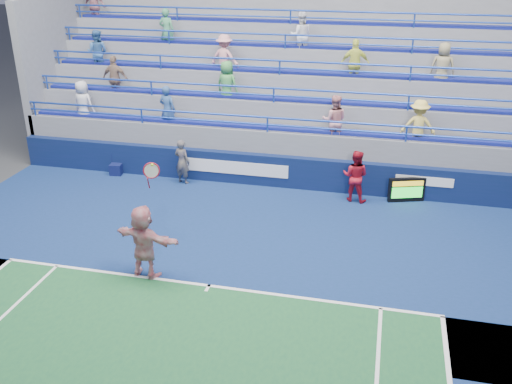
% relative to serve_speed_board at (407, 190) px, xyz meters
% --- Properties ---
extents(ground, '(120.00, 120.00, 0.00)m').
position_rel_serve_speed_board_xyz_m(ground, '(-4.68, -6.18, -0.41)').
color(ground, '#333538').
extents(sponsor_wall, '(18.00, 0.32, 1.10)m').
position_rel_serve_speed_board_xyz_m(sponsor_wall, '(-4.67, 0.31, 0.14)').
color(sponsor_wall, '#0B1A3D').
rests_on(sponsor_wall, ground).
extents(bleacher_stand, '(18.00, 5.60, 6.13)m').
position_rel_serve_speed_board_xyz_m(bleacher_stand, '(-4.69, 4.08, 1.13)').
color(bleacher_stand, slate).
rests_on(bleacher_stand, ground).
extents(serve_speed_board, '(1.16, 0.50, 0.82)m').
position_rel_serve_speed_board_xyz_m(serve_speed_board, '(0.00, 0.00, 0.00)').
color(serve_speed_board, black).
rests_on(serve_speed_board, ground).
extents(judge_chair, '(0.46, 0.46, 0.73)m').
position_rel_serve_speed_board_xyz_m(judge_chair, '(-10.11, 0.05, -0.18)').
color(judge_chair, '#0D1441').
rests_on(judge_chair, ground).
extents(tennis_player, '(1.84, 0.90, 3.05)m').
position_rel_serve_speed_board_xyz_m(tennis_player, '(-6.35, -6.05, 0.55)').
color(tennis_player, white).
rests_on(tennis_player, ground).
extents(line_judge, '(0.65, 0.52, 1.57)m').
position_rel_serve_speed_board_xyz_m(line_judge, '(-7.51, -0.15, 0.37)').
color(line_judge, '#15173B').
rests_on(line_judge, ground).
extents(ball_girl, '(0.93, 0.79, 1.70)m').
position_rel_serve_speed_board_xyz_m(ball_girl, '(-1.63, -0.29, 0.44)').
color(ball_girl, '#A71323').
rests_on(ball_girl, ground).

